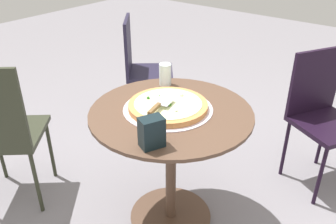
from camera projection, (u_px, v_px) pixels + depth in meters
name	position (u px, v px, depth m)	size (l,w,h in m)	color
ground_plane	(171.00, 216.00, 2.15)	(10.00, 10.00, 0.00)	gray
patio_table	(171.00, 145.00, 1.90)	(0.84, 0.84, 0.73)	brown
pizza_on_tray	(168.00, 106.00, 1.81)	(0.46, 0.46, 0.05)	silver
pizza_server	(159.00, 105.00, 1.73)	(0.22, 0.10, 0.02)	silver
drinking_cup	(165.00, 75.00, 2.05)	(0.07, 0.07, 0.13)	white
napkin_dispenser	(152.00, 132.00, 1.49)	(0.10, 0.07, 0.14)	black
patio_chair_near	(0.00, 128.00, 2.01)	(0.56, 0.56, 0.95)	#2E3223
patio_chair_far	(322.00, 110.00, 2.25)	(0.52, 0.52, 0.89)	black
patio_chair_corner	(141.00, 64.00, 2.95)	(0.53, 0.53, 0.90)	#231F36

